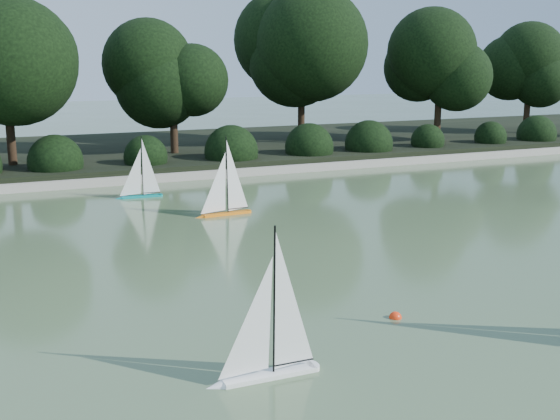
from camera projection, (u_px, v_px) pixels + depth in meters
name	position (u px, v px, depth m)	size (l,w,h in m)	color
ground	(363.00, 309.00, 7.81)	(80.00, 80.00, 0.00)	#415633
pond_coping	(160.00, 177.00, 15.83)	(40.00, 0.35, 0.18)	gray
far_bank	(124.00, 153.00, 19.40)	(40.00, 8.00, 0.30)	black
tree_line	(180.00, 61.00, 17.95)	(26.31, 3.93, 4.39)	black
shrub_hedge	(150.00, 157.00, 16.56)	(29.10, 1.10, 1.10)	black
sailboat_white_a	(260.00, 354.00, 6.08)	(1.07, 0.18, 1.46)	white
sailboat_orange	(222.00, 202.00, 12.41)	(1.09, 0.24, 1.48)	orange
sailboat_teal	(137.00, 187.00, 13.98)	(0.96, 0.20, 1.31)	#0A8B8B
race_buoy	(395.00, 318.00, 7.56)	(0.14, 0.14, 0.14)	#FF320D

